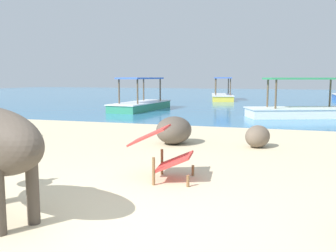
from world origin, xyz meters
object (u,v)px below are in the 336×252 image
(deck_chair_near, at_px, (162,150))
(boat_green, at_px, (141,103))
(boat_white, at_px, (303,109))
(boat_yellow, at_px, (222,95))

(deck_chair_near, relative_size, boat_green, 0.22)
(deck_chair_near, distance_m, boat_white, 8.97)
(boat_green, relative_size, boat_yellow, 0.98)
(deck_chair_near, bearing_deg, boat_yellow, 89.70)
(deck_chair_near, height_order, boat_yellow, boat_yellow)
(deck_chair_near, xyz_separation_m, boat_yellow, (-2.18, 17.23, -0.13))
(boat_green, bearing_deg, deck_chair_near, -152.96)
(deck_chair_near, xyz_separation_m, boat_white, (1.93, 8.76, -0.13))
(boat_green, xyz_separation_m, boat_yellow, (1.98, 7.51, 0.00))
(boat_green, bearing_deg, boat_white, -95.13)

